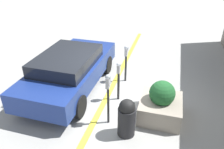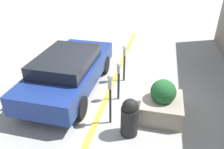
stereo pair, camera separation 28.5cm
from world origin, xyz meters
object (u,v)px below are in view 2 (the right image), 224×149
object	(u,v)px
parking_meter_nearest	(110,91)
parking_meter_second	(119,77)
parked_car_front	(69,70)
trash_bin	(130,117)
parking_meter_middle	(125,58)
planter_box	(162,103)

from	to	relation	value
parking_meter_nearest	parking_meter_second	bearing A→B (deg)	0.48
parking_meter_nearest	parked_car_front	xyz separation A→B (m)	(1.41, 1.79, -0.31)
parking_meter_nearest	trash_bin	size ratio (longest dim) A/B	1.43
parking_meter_nearest	parking_meter_middle	bearing A→B (deg)	1.06
parking_meter_nearest	planter_box	xyz separation A→B (m)	(0.65, -1.39, -0.61)
parking_meter_second	parking_meter_nearest	bearing A→B (deg)	-179.52
parking_meter_middle	planter_box	xyz separation A→B (m)	(-1.77, -1.43, -0.50)
parking_meter_second	parking_meter_middle	size ratio (longest dim) A/B	0.95
trash_bin	parked_car_front	bearing A→B (deg)	54.14
parking_meter_nearest	parking_meter_middle	xyz separation A→B (m)	(2.42, 0.04, -0.12)
parking_meter_second	trash_bin	xyz separation A→B (m)	(-1.49, -0.60, -0.30)
parking_meter_second	planter_box	xyz separation A→B (m)	(-0.53, -1.40, -0.40)
parking_meter_middle	trash_bin	size ratio (longest dim) A/B	1.29
parking_meter_second	parked_car_front	bearing A→B (deg)	82.75
parking_meter_nearest	planter_box	distance (m)	1.65
parking_meter_second	parked_car_front	xyz separation A→B (m)	(0.23, 1.78, -0.10)
planter_box	parking_meter_middle	bearing A→B (deg)	39.01
planter_box	parked_car_front	xyz separation A→B (m)	(0.76, 3.17, 0.30)
parking_meter_middle	parked_car_front	distance (m)	2.02
parking_meter_nearest	parking_meter_second	world-z (taller)	parking_meter_nearest
parking_meter_middle	trash_bin	bearing A→B (deg)	-166.96
parking_meter_second	trash_bin	size ratio (longest dim) A/B	1.23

